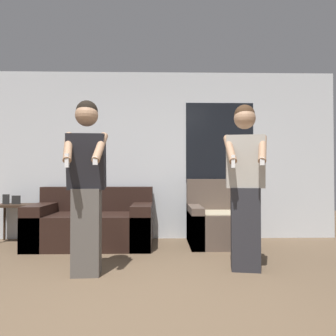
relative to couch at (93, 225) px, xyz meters
The scene contains 7 objects.
ground_plane 2.67m from the couch, 72.07° to the right, with size 14.00×14.00×0.00m, color brown.
wall_back 1.44m from the couch, 32.20° to the left, with size 6.03×0.07×2.70m.
couch is the anchor object (origin of this frame).
armchair 1.85m from the couch, ahead, with size 0.91×0.90×0.96m.
side_table 1.28m from the couch, 167.81° to the left, with size 0.57×0.40×0.73m.
person_left 1.58m from the couch, 81.00° to the right, with size 0.44×0.50×1.79m.
person_right 2.38m from the couch, 33.80° to the right, with size 0.46×0.51×1.79m.
Camera 1 is at (0.17, -2.28, 1.03)m, focal length 35.00 mm.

